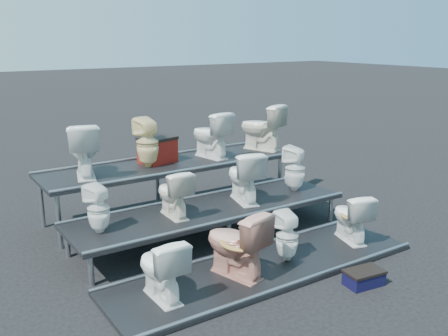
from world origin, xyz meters
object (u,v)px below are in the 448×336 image
red_crate (158,151)px  toilet_2 (287,236)px  toilet_9 (147,142)px  toilet_6 (244,176)px  toilet_3 (351,217)px  step_stool (364,279)px  toilet_1 (236,243)px  toilet_11 (261,127)px  toilet_0 (161,268)px  toilet_4 (98,209)px  toilet_8 (84,150)px  toilet_10 (210,135)px  toilet_5 (173,193)px  toilet_7 (295,168)px

red_crate → toilet_2: bearing=-94.2°
toilet_9 → toilet_6: bearing=118.6°
toilet_3 → toilet_6: (-0.95, 1.30, 0.44)m
toilet_9 → step_stool: (1.14, -3.56, -1.18)m
toilet_2 → toilet_6: 1.40m
toilet_9 → toilet_1: bearing=80.3°
toilet_2 → step_stool: (0.40, -0.96, -0.31)m
toilet_1 → toilet_11: size_ratio=1.00×
toilet_1 → step_stool: toilet_1 is taller
toilet_3 → toilet_6: 1.67m
toilet_0 → toilet_4: 1.37m
toilet_0 → toilet_8: toilet_8 is taller
toilet_3 → toilet_10: bearing=-57.5°
toilet_11 → toilet_3: bearing=60.0°
toilet_5 → toilet_7: (2.22, 0.00, 0.03)m
toilet_7 → toilet_10: size_ratio=0.92×
toilet_1 → red_crate: bearing=-111.5°
toilet_5 → toilet_3: bearing=151.3°
toilet_8 → toilet_7: bearing=172.0°
toilet_4 → toilet_9: bearing=-154.4°
toilet_4 → step_stool: toilet_4 is taller
toilet_3 → red_crate: size_ratio=1.34×
red_crate → toilet_8: bearing=173.1°
toilet_3 → toilet_6: bearing=-37.1°
toilet_7 → toilet_11: 1.41m
toilet_8 → toilet_10: bearing=-164.8°
toilet_4 → red_crate: size_ratio=1.19×
toilet_4 → toilet_5: (1.07, 0.00, 0.02)m
toilet_2 → toilet_8: 3.27m
toilet_2 → toilet_8: bearing=-51.7°
toilet_0 → toilet_2: toilet_0 is taller
toilet_2 → toilet_4: size_ratio=1.04×
toilet_0 → red_crate: 3.13m
toilet_3 → toilet_11: 2.77m
toilet_4 → toilet_6: size_ratio=0.80×
toilet_4 → toilet_7: 3.29m
toilet_7 → toilet_1: bearing=10.4°
toilet_5 → toilet_6: 1.20m
toilet_2 → toilet_9: 2.84m
toilet_5 → toilet_9: toilet_9 is taller
toilet_2 → toilet_11: bearing=-116.8°
toilet_11 → step_stool: (-1.15, -3.56, -1.20)m
toilet_3 → toilet_0: bearing=16.7°
toilet_2 → toilet_6: bearing=-96.1°
toilet_1 → toilet_3: toilet_1 is taller
toilet_9 → toilet_10: bearing=171.9°
toilet_0 → toilet_6: bearing=-148.1°
toilet_3 → toilet_7: size_ratio=0.97×
toilet_4 → toilet_11: size_ratio=0.75×
toilet_3 → toilet_4: bearing=-5.3°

